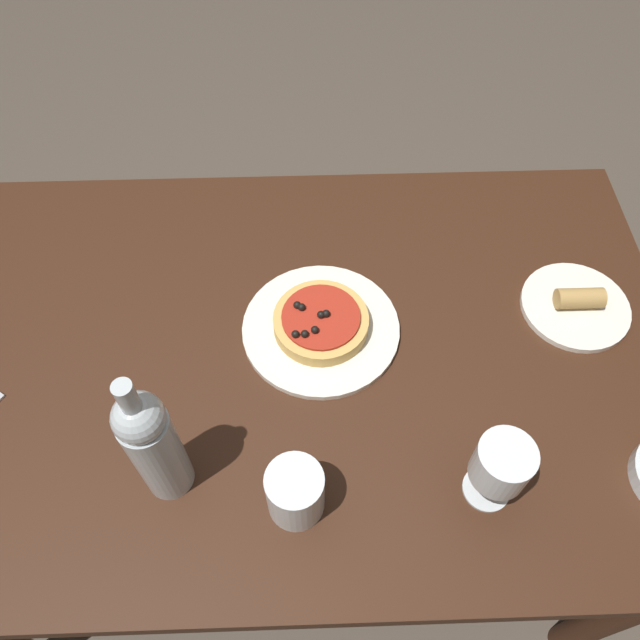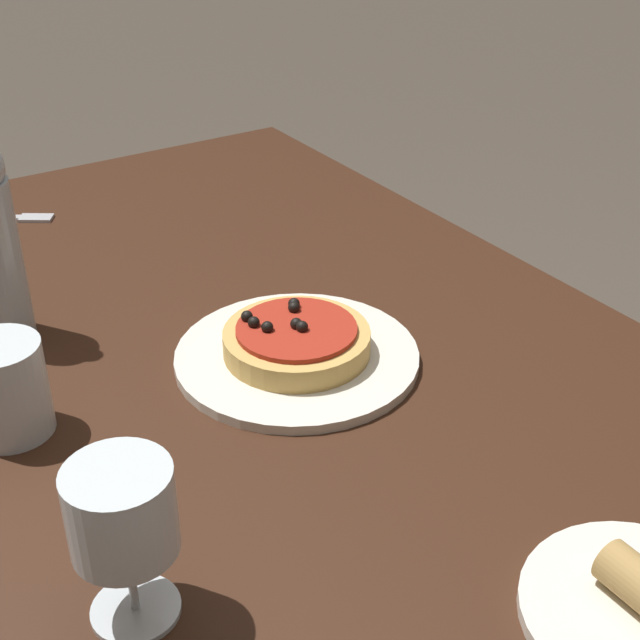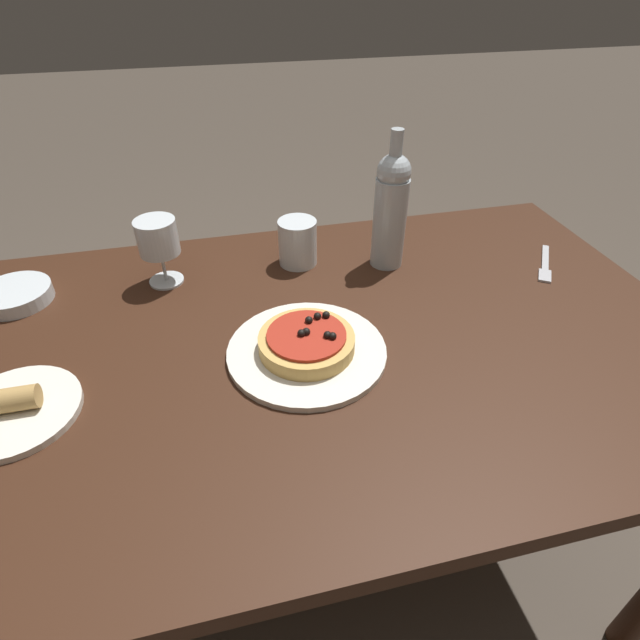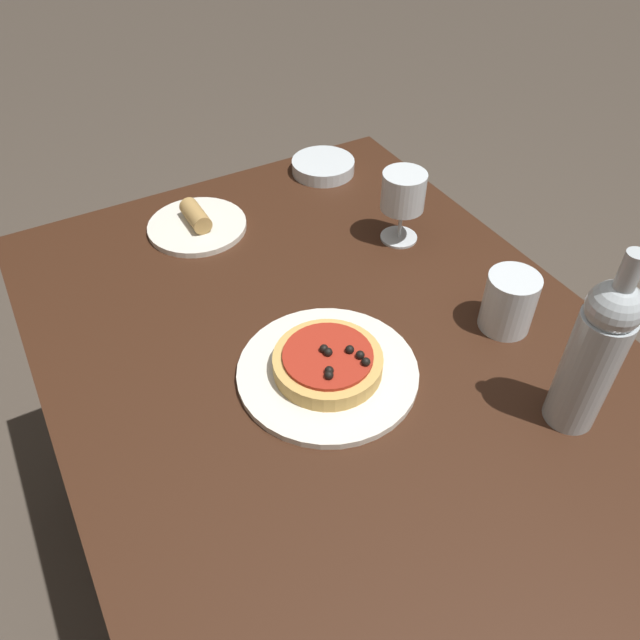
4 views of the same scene
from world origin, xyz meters
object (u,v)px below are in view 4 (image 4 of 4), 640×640
(dining_table, at_px, (366,427))
(wine_bottle, at_px, (594,353))
(side_bowl, at_px, (323,166))
(side_plate, at_px, (197,224))
(dinner_plate, at_px, (328,372))
(pizza, at_px, (328,362))
(wine_glass, at_px, (403,194))
(water_cup, at_px, (509,302))

(dining_table, height_order, wine_bottle, wine_bottle)
(side_bowl, bearing_deg, side_plate, -77.96)
(dinner_plate, height_order, pizza, pizza)
(wine_bottle, distance_m, side_plate, 0.79)
(pizza, bearing_deg, dinner_plate, -154.72)
(wine_glass, bearing_deg, wine_bottle, -4.08)
(side_plate, bearing_deg, pizza, 4.18)
(wine_glass, relative_size, water_cup, 1.40)
(wine_bottle, bearing_deg, water_cup, 166.23)
(dining_table, xyz_separation_m, side_bowl, (-0.60, 0.26, 0.11))
(side_bowl, xyz_separation_m, side_plate, (0.07, -0.33, -0.00))
(dining_table, xyz_separation_m, side_plate, (-0.53, -0.07, 0.10))
(dining_table, relative_size, dinner_plate, 4.91)
(dining_table, height_order, dinner_plate, dinner_plate)
(wine_glass, relative_size, side_plate, 0.73)
(dining_table, distance_m, dinner_plate, 0.12)
(side_plate, bearing_deg, wine_bottle, 22.92)
(dinner_plate, distance_m, side_bowl, 0.62)
(pizza, relative_size, side_bowl, 1.19)
(wine_glass, height_order, water_cup, wine_glass)
(dinner_plate, xyz_separation_m, side_plate, (-0.47, -0.03, 0.01))
(dinner_plate, xyz_separation_m, pizza, (0.00, 0.00, 0.02))
(wine_glass, bearing_deg, water_cup, 2.53)
(dinner_plate, xyz_separation_m, wine_glass, (-0.25, 0.30, 0.10))
(water_cup, bearing_deg, dining_table, -87.84)
(dinner_plate, relative_size, side_plate, 1.43)
(wine_glass, distance_m, water_cup, 0.30)
(dinner_plate, bearing_deg, pizza, 25.28)
(dinner_plate, distance_m, pizza, 0.02)
(dining_table, relative_size, water_cup, 13.47)
(pizza, distance_m, water_cup, 0.32)
(dining_table, bearing_deg, dinner_plate, -145.91)
(wine_bottle, xyz_separation_m, side_bowl, (-0.79, 0.03, -0.12))
(wine_glass, bearing_deg, pizza, -50.93)
(wine_bottle, relative_size, side_bowl, 2.10)
(dining_table, distance_m, side_bowl, 0.66)
(wine_glass, distance_m, side_plate, 0.42)
(wine_glass, relative_size, side_bowl, 1.02)
(dining_table, distance_m, water_cup, 0.31)
(dinner_plate, distance_m, water_cup, 0.32)
(water_cup, bearing_deg, wine_glass, -177.47)
(dining_table, relative_size, side_plate, 7.03)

